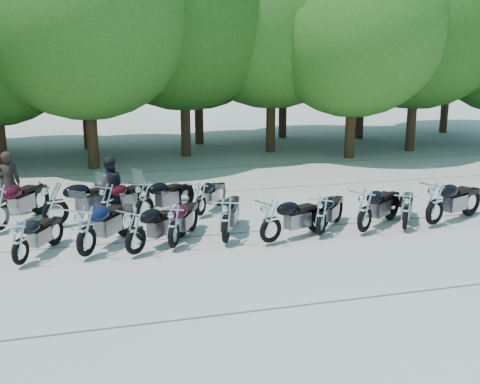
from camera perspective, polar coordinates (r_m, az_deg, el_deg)
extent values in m
plane|color=gray|center=(13.32, 1.67, -6.10)|extent=(90.00, 90.00, 0.00)
cylinder|color=#3A2614|center=(23.37, -14.88, 7.07)|extent=(0.44, 0.44, 3.93)
sphere|color=#357721|center=(23.30, -15.57, 17.77)|extent=(8.70, 8.70, 8.70)
cylinder|color=#3A2614|center=(25.54, -5.59, 8.23)|extent=(0.44, 0.44, 4.13)
sphere|color=#286319|center=(25.50, -5.84, 18.51)|extent=(9.13, 9.13, 9.13)
cylinder|color=#3A2614|center=(26.61, 3.16, 8.45)|extent=(0.44, 0.44, 4.09)
sphere|color=#357721|center=(26.57, 3.29, 18.23)|extent=(9.04, 9.04, 9.04)
cylinder|color=#3A2614|center=(25.53, 11.17, 7.45)|extent=(0.44, 0.44, 3.62)
sphere|color=#357721|center=(25.42, 11.61, 16.46)|extent=(8.00, 8.00, 8.00)
cylinder|color=#3A2614|center=(28.12, 17.10, 8.04)|extent=(0.44, 0.44, 3.98)
sphere|color=#286319|center=(28.06, 17.76, 17.02)|extent=(8.79, 8.79, 8.79)
cylinder|color=#3A2614|center=(28.56, -15.31, 7.68)|extent=(0.44, 0.44, 3.42)
sphere|color=#286319|center=(28.44, -15.81, 15.29)|extent=(7.56, 7.56, 7.56)
cylinder|color=#3A2614|center=(29.10, -4.20, 8.38)|extent=(0.44, 0.44, 3.56)
sphere|color=#286319|center=(28.99, -4.34, 16.17)|extent=(7.88, 7.88, 7.88)
cylinder|color=#3A2614|center=(31.32, 4.37, 8.94)|extent=(0.44, 0.44, 3.76)
sphere|color=#286319|center=(31.24, 4.52, 16.57)|extent=(8.31, 8.31, 8.31)
cylinder|color=#3A2614|center=(31.62, 12.13, 8.61)|extent=(0.44, 0.44, 3.63)
sphere|color=#357721|center=(31.53, 12.52, 15.89)|extent=(8.02, 8.02, 8.02)
cylinder|color=#3A2614|center=(35.43, 20.18, 9.21)|extent=(0.44, 0.44, 4.37)
sphere|color=#286319|center=(35.44, 20.86, 17.02)|extent=(9.67, 9.67, 9.67)
imported|color=black|center=(17.40, -22.48, 0.82)|extent=(0.75, 0.57, 1.87)
imported|color=black|center=(16.30, -13.12, 0.49)|extent=(0.88, 0.70, 1.76)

